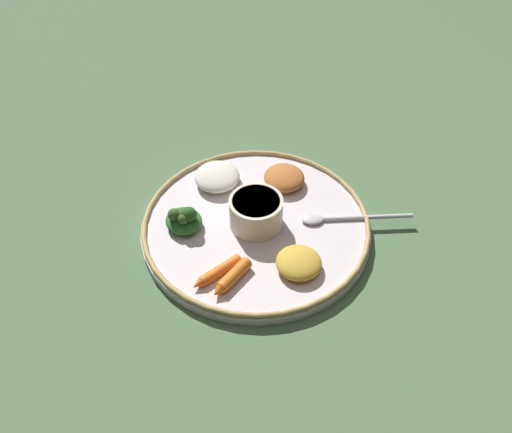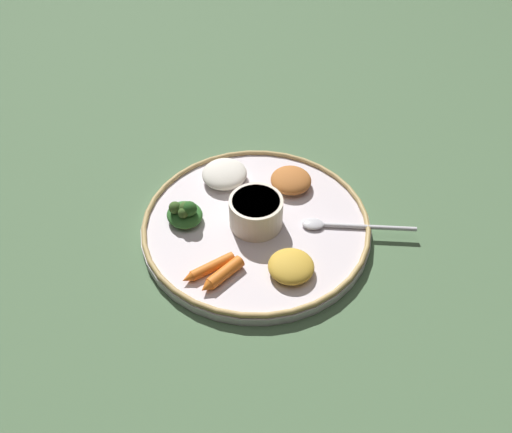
{
  "view_description": "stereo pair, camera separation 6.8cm",
  "coord_description": "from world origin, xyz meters",
  "views": [
    {
      "loc": [
        0.47,
        -0.32,
        0.6
      ],
      "look_at": [
        0.0,
        0.0,
        0.03
      ],
      "focal_mm": 36.98,
      "sensor_mm": 36.0,
      "label": 1
    },
    {
      "loc": [
        0.5,
        -0.26,
        0.6
      ],
      "look_at": [
        0.0,
        0.0,
        0.03
      ],
      "focal_mm": 36.98,
      "sensor_mm": 36.0,
      "label": 2
    }
  ],
  "objects": [
    {
      "name": "carrot_near_spoon",
      "position": [
        0.05,
        -0.1,
        0.02
      ],
      "size": [
        0.02,
        0.08,
        0.02
      ],
      "color": "orange",
      "rests_on": "platter"
    },
    {
      "name": "carrot_outer",
      "position": [
        0.07,
        -0.09,
        0.02
      ],
      "size": [
        0.04,
        0.08,
        0.02
      ],
      "color": "orange",
      "rests_on": "platter"
    },
    {
      "name": "mound_lentil_yellow",
      "position": [
        0.11,
        -0.0,
        0.03
      ],
      "size": [
        0.08,
        0.09,
        0.02
      ],
      "primitive_type": "ellipsoid",
      "rotation": [
        0.0,
        0.0,
        5.91
      ],
      "color": "gold",
      "rests_on": "platter"
    },
    {
      "name": "spoon",
      "position": [
        0.07,
        0.11,
        0.02
      ],
      "size": [
        0.1,
        0.16,
        0.01
      ],
      "color": "silver",
      "rests_on": "platter"
    },
    {
      "name": "platter",
      "position": [
        0.0,
        0.0,
        0.01
      ],
      "size": [
        0.36,
        0.36,
        0.01
      ],
      "primitive_type": "cylinder",
      "color": "silver",
      "rests_on": "ground_plane"
    },
    {
      "name": "ground_plane",
      "position": [
        0.0,
        0.0,
        0.0
      ],
      "size": [
        2.4,
        2.4,
        0.0
      ],
      "primitive_type": "plane",
      "color": "#4C6B47"
    },
    {
      "name": "platter_rim",
      "position": [
        0.0,
        0.0,
        0.02
      ],
      "size": [
        0.35,
        0.35,
        0.01
      ],
      "primitive_type": "torus",
      "color": "tan",
      "rests_on": "platter"
    },
    {
      "name": "mound_chickpea",
      "position": [
        -0.05,
        0.09,
        0.03
      ],
      "size": [
        0.08,
        0.08,
        0.03
      ],
      "primitive_type": "ellipsoid",
      "rotation": [
        0.0,
        0.0,
        6.07
      ],
      "color": "#B2662D",
      "rests_on": "platter"
    },
    {
      "name": "greens_pile",
      "position": [
        -0.06,
        -0.09,
        0.03
      ],
      "size": [
        0.07,
        0.06,
        0.04
      ],
      "color": "#2D6628",
      "rests_on": "platter"
    },
    {
      "name": "center_bowl",
      "position": [
        0.0,
        0.0,
        0.04
      ],
      "size": [
        0.08,
        0.08,
        0.05
      ],
      "color": "beige",
      "rests_on": "platter"
    },
    {
      "name": "mound_rice_white",
      "position": [
        -0.11,
        0.0,
        0.03
      ],
      "size": [
        0.11,
        0.11,
        0.03
      ],
      "primitive_type": "ellipsoid",
      "rotation": [
        0.0,
        0.0,
        4.04
      ],
      "color": "silver",
      "rests_on": "platter"
    }
  ]
}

